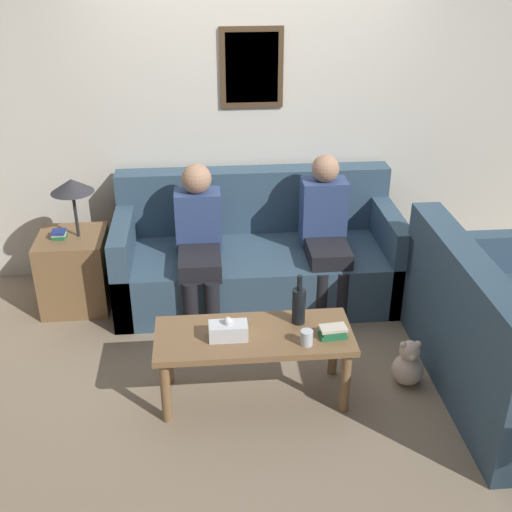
# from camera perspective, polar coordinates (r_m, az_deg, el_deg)

# --- Properties ---
(ground_plane) EXTENTS (16.00, 16.00, 0.00)m
(ground_plane) POSITION_cam_1_polar(r_m,az_deg,el_deg) (4.76, 0.70, -6.59)
(ground_plane) COLOR gray
(wall_back) EXTENTS (9.00, 0.08, 2.60)m
(wall_back) POSITION_cam_1_polar(r_m,az_deg,el_deg) (5.18, -0.41, 12.16)
(wall_back) COLOR silver
(wall_back) RESTS_ON ground_plane
(couch_main) EXTENTS (2.18, 0.94, 0.94)m
(couch_main) POSITION_cam_1_polar(r_m,az_deg,el_deg) (5.08, 0.08, -0.09)
(couch_main) COLOR #385166
(couch_main) RESTS_ON ground_plane
(couch_side) EXTENTS (0.94, 1.69, 0.94)m
(couch_side) POSITION_cam_1_polar(r_m,az_deg,el_deg) (4.35, 21.28, -7.30)
(couch_side) COLOR #385166
(couch_side) RESTS_ON ground_plane
(coffee_table) EXTENTS (1.20, 0.49, 0.47)m
(coffee_table) POSITION_cam_1_polar(r_m,az_deg,el_deg) (3.93, -0.19, -7.74)
(coffee_table) COLOR olive
(coffee_table) RESTS_ON ground_plane
(side_table_with_lamp) EXTENTS (0.50, 0.50, 1.04)m
(side_table_with_lamp) POSITION_cam_1_polar(r_m,az_deg,el_deg) (5.09, -15.79, -0.84)
(side_table_with_lamp) COLOR olive
(side_table_with_lamp) RESTS_ON ground_plane
(wine_bottle) EXTENTS (0.08, 0.08, 0.33)m
(wine_bottle) POSITION_cam_1_polar(r_m,az_deg,el_deg) (3.93, 3.83, -4.35)
(wine_bottle) COLOR black
(wine_bottle) RESTS_ON coffee_table
(drinking_glass) EXTENTS (0.07, 0.07, 0.09)m
(drinking_glass) POSITION_cam_1_polar(r_m,az_deg,el_deg) (3.78, 4.53, -7.25)
(drinking_glass) COLOR silver
(drinking_glass) RESTS_ON coffee_table
(book_stack) EXTENTS (0.17, 0.11, 0.07)m
(book_stack) POSITION_cam_1_polar(r_m,az_deg,el_deg) (3.87, 6.85, -6.71)
(book_stack) COLOR #237547
(book_stack) RESTS_ON coffee_table
(tissue_box) EXTENTS (0.23, 0.12, 0.14)m
(tissue_box) POSITION_cam_1_polar(r_m,az_deg,el_deg) (3.82, -2.48, -6.64)
(tissue_box) COLOR silver
(tissue_box) RESTS_ON coffee_table
(person_left) EXTENTS (0.34, 0.66, 1.13)m
(person_left) POSITION_cam_1_polar(r_m,az_deg,el_deg) (4.75, -5.10, 1.73)
(person_left) COLOR black
(person_left) RESTS_ON ground_plane
(person_right) EXTENTS (0.34, 0.61, 1.16)m
(person_right) POSITION_cam_1_polar(r_m,az_deg,el_deg) (4.86, 6.20, 2.49)
(person_right) COLOR black
(person_right) RESTS_ON ground_plane
(teddy_bear) EXTENTS (0.20, 0.20, 0.32)m
(teddy_bear) POSITION_cam_1_polar(r_m,az_deg,el_deg) (4.29, 13.36, -9.41)
(teddy_bear) COLOR beige
(teddy_bear) RESTS_ON ground_plane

